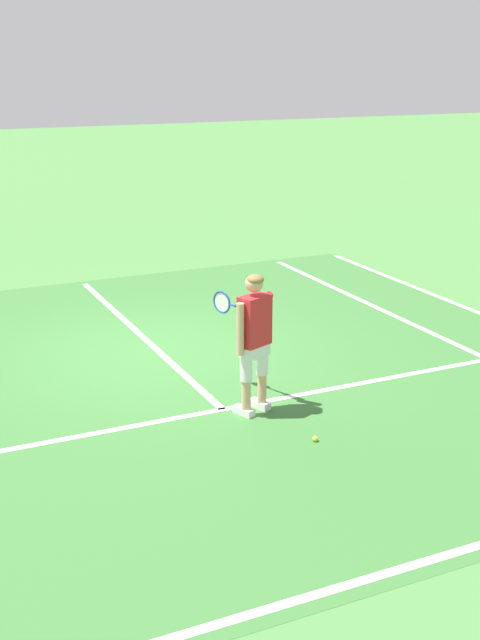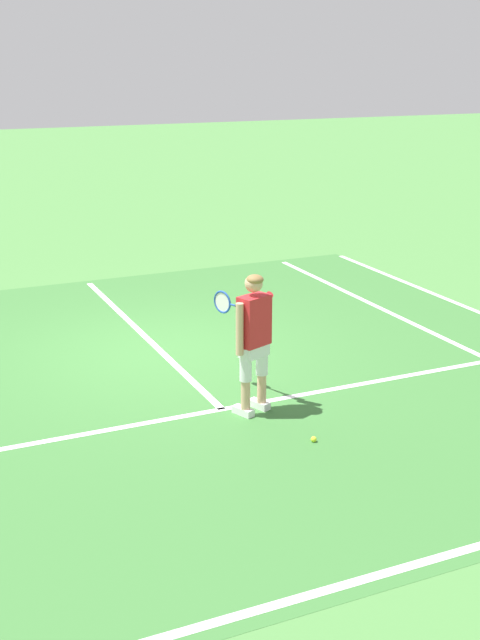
# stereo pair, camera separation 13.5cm
# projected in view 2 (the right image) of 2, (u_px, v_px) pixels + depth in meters

# --- Properties ---
(ground_plane) EXTENTS (80.00, 80.00, 0.00)m
(ground_plane) POSITION_uv_depth(u_px,v_px,m) (160.00, 351.00, 12.06)
(ground_plane) COLOR #477F3D
(court_inner_surface) EXTENTS (10.98, 10.43, 0.00)m
(court_inner_surface) POSITION_uv_depth(u_px,v_px,m) (182.00, 372.00, 11.25)
(court_inner_surface) COLOR #387033
(court_inner_surface) RESTS_ON ground
(line_baseline) EXTENTS (10.98, 0.10, 0.01)m
(line_baseline) POSITION_uv_depth(u_px,v_px,m) (393.00, 571.00, 6.89)
(line_baseline) COLOR white
(line_baseline) RESTS_ON ground
(line_service) EXTENTS (8.23, 0.10, 0.01)m
(line_service) POSITION_uv_depth(u_px,v_px,m) (222.00, 409.00, 10.05)
(line_service) COLOR white
(line_service) RESTS_ON ground
(line_centre_service) EXTENTS (0.10, 6.40, 0.01)m
(line_centre_service) POSITION_uv_depth(u_px,v_px,m) (141.00, 333.00, 12.83)
(line_centre_service) COLOR white
(line_centre_service) RESTS_ON ground
(line_singles_right) EXTENTS (0.10, 10.03, 0.01)m
(line_singles_right) POSITION_uv_depth(u_px,v_px,m) (431.00, 332.00, 12.86)
(line_singles_right) COLOR white
(line_singles_right) RESTS_ON ground
(tennis_player) EXTENTS (0.57, 1.23, 1.71)m
(tennis_player) POSITION_uv_depth(u_px,v_px,m) (253.00, 334.00, 9.70)
(tennis_player) COLOR white
(tennis_player) RESTS_ON ground
(tennis_ball_near_feet) EXTENTS (0.07, 0.07, 0.07)m
(tennis_ball_near_feet) POSITION_uv_depth(u_px,v_px,m) (314.00, 439.00, 9.20)
(tennis_ball_near_feet) COLOR #CCE02D
(tennis_ball_near_feet) RESTS_ON ground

